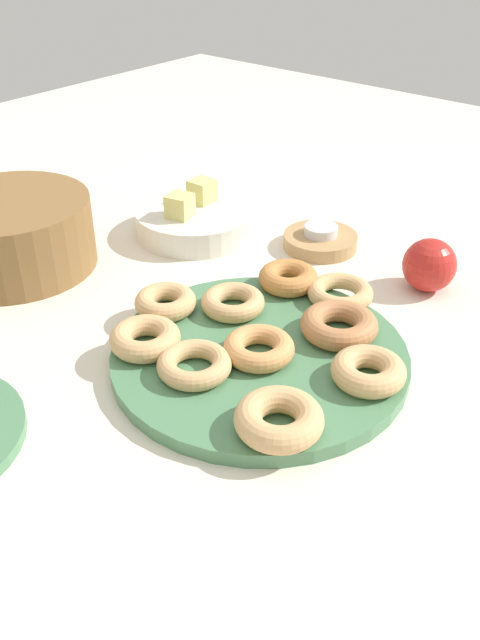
% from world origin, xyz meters
% --- Properties ---
extents(ground_plane, '(2.40, 2.40, 0.00)m').
position_xyz_m(ground_plane, '(0.00, 0.00, 0.00)').
color(ground_plane, beige).
extents(donut_plate, '(0.35, 0.35, 0.02)m').
position_xyz_m(donut_plate, '(0.00, 0.00, 0.01)').
color(donut_plate, '#4C7F56').
rests_on(donut_plate, ground_plane).
extents(donut_0, '(0.09, 0.09, 0.02)m').
position_xyz_m(donut_0, '(-0.01, 0.15, 0.03)').
color(donut_0, tan).
rests_on(donut_0, donut_plate).
extents(donut_1, '(0.12, 0.12, 0.03)m').
position_xyz_m(donut_1, '(0.03, -0.13, 0.03)').
color(donut_1, tan).
rests_on(donut_1, donut_plate).
extents(donut_2, '(0.09, 0.09, 0.02)m').
position_xyz_m(donut_2, '(-0.01, -0.01, 0.03)').
color(donut_2, tan).
rests_on(donut_2, donut_plate).
extents(donut_3, '(0.11, 0.11, 0.02)m').
position_xyz_m(donut_3, '(0.05, 0.08, 0.03)').
color(donut_3, tan).
rests_on(donut_3, donut_plate).
extents(donut_4, '(0.13, 0.13, 0.03)m').
position_xyz_m(donut_4, '(0.09, -0.05, 0.03)').
color(donut_4, '#B27547').
rests_on(donut_4, donut_plate).
extents(donut_5, '(0.13, 0.13, 0.03)m').
position_xyz_m(donut_5, '(-0.10, -0.10, 0.03)').
color(donut_5, tan).
rests_on(donut_5, donut_plate).
extents(donut_6, '(0.12, 0.12, 0.02)m').
position_xyz_m(donut_6, '(-0.08, 0.03, 0.03)').
color(donut_6, tan).
rests_on(donut_6, donut_plate).
extents(donut_7, '(0.09, 0.09, 0.02)m').
position_xyz_m(donut_7, '(0.16, -0.01, 0.03)').
color(donut_7, tan).
rests_on(donut_7, donut_plate).
extents(donut_8, '(0.10, 0.10, 0.03)m').
position_xyz_m(donut_8, '(0.14, 0.06, 0.03)').
color(donut_8, '#BC7A3D').
rests_on(donut_8, donut_plate).
extents(donut_9, '(0.10, 0.10, 0.03)m').
position_xyz_m(donut_9, '(-0.08, 0.11, 0.03)').
color(donut_9, tan).
rests_on(donut_9, donut_plate).
extents(candle_holder, '(0.11, 0.11, 0.02)m').
position_xyz_m(candle_holder, '(0.30, 0.11, 0.01)').
color(candle_holder, tan).
rests_on(candle_holder, ground_plane).
extents(tealight, '(0.05, 0.05, 0.01)m').
position_xyz_m(tealight, '(0.30, 0.11, 0.03)').
color(tealight, silver).
rests_on(tealight, candle_holder).
extents(basket, '(0.33, 0.33, 0.10)m').
position_xyz_m(basket, '(-0.04, 0.43, 0.05)').
color(basket, brown).
rests_on(basket, ground_plane).
extents(fruit_bowl, '(0.19, 0.19, 0.04)m').
position_xyz_m(fruit_bowl, '(0.21, 0.30, 0.02)').
color(fruit_bowl, silver).
rests_on(fruit_bowl, ground_plane).
extents(melon_chunk_left, '(0.04, 0.04, 0.04)m').
position_xyz_m(melon_chunk_left, '(0.18, 0.30, 0.06)').
color(melon_chunk_left, '#DBD67A').
rests_on(melon_chunk_left, fruit_bowl).
extents(melon_chunk_right, '(0.04, 0.04, 0.04)m').
position_xyz_m(melon_chunk_right, '(0.24, 0.31, 0.06)').
color(melon_chunk_right, '#DBD67A').
rests_on(melon_chunk_right, fruit_bowl).
extents(apple, '(0.07, 0.07, 0.07)m').
position_xyz_m(apple, '(0.29, -0.07, 0.04)').
color(apple, red).
rests_on(apple, ground_plane).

